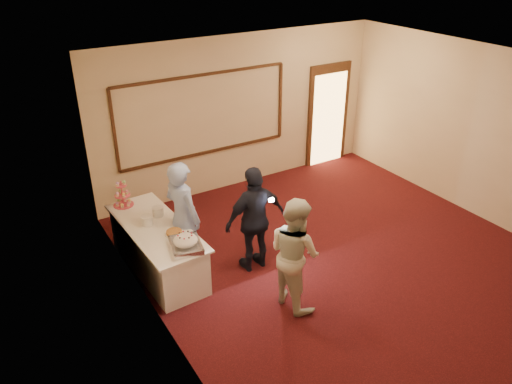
{
  "coord_description": "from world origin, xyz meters",
  "views": [
    {
      "loc": [
        -4.59,
        -4.6,
        4.6
      ],
      "look_at": [
        -1.14,
        1.06,
        1.15
      ],
      "focal_mm": 35.0,
      "sensor_mm": 36.0,
      "label": 1
    }
  ],
  "objects_px": {
    "pavlova_tray": "(186,242)",
    "plate_stack_b": "(158,211)",
    "cupcake_stand": "(122,196)",
    "tart": "(174,233)",
    "buffet_table": "(158,248)",
    "woman": "(295,253)",
    "guest": "(255,219)",
    "plate_stack_a": "(147,220)",
    "man": "(183,217)"
  },
  "relations": [
    {
      "from": "plate_stack_a",
      "to": "guest",
      "type": "relative_size",
      "value": 0.11
    },
    {
      "from": "man",
      "to": "woman",
      "type": "height_order",
      "value": "man"
    },
    {
      "from": "tart",
      "to": "guest",
      "type": "bearing_deg",
      "value": -16.38
    },
    {
      "from": "tart",
      "to": "guest",
      "type": "height_order",
      "value": "guest"
    },
    {
      "from": "pavlova_tray",
      "to": "cupcake_stand",
      "type": "height_order",
      "value": "cupcake_stand"
    },
    {
      "from": "tart",
      "to": "plate_stack_b",
      "type": "bearing_deg",
      "value": 89.62
    },
    {
      "from": "buffet_table",
      "to": "man",
      "type": "height_order",
      "value": "man"
    },
    {
      "from": "buffet_table",
      "to": "pavlova_tray",
      "type": "relative_size",
      "value": 3.4
    },
    {
      "from": "pavlova_tray",
      "to": "guest",
      "type": "height_order",
      "value": "guest"
    },
    {
      "from": "cupcake_stand",
      "to": "man",
      "type": "relative_size",
      "value": 0.26
    },
    {
      "from": "pavlova_tray",
      "to": "cupcake_stand",
      "type": "xyz_separation_m",
      "value": [
        -0.34,
        1.62,
        0.08
      ]
    },
    {
      "from": "tart",
      "to": "man",
      "type": "distance_m",
      "value": 0.32
    },
    {
      "from": "tart",
      "to": "plate_stack_a",
      "type": "bearing_deg",
      "value": 117.1
    },
    {
      "from": "woman",
      "to": "pavlova_tray",
      "type": "bearing_deg",
      "value": 46.59
    },
    {
      "from": "cupcake_stand",
      "to": "pavlova_tray",
      "type": "bearing_deg",
      "value": -78.02
    },
    {
      "from": "woman",
      "to": "plate_stack_b",
      "type": "bearing_deg",
      "value": 25.86
    },
    {
      "from": "buffet_table",
      "to": "woman",
      "type": "relative_size",
      "value": 1.31
    },
    {
      "from": "pavlova_tray",
      "to": "man",
      "type": "distance_m",
      "value": 0.65
    },
    {
      "from": "cupcake_stand",
      "to": "buffet_table",
      "type": "bearing_deg",
      "value": -77.74
    },
    {
      "from": "cupcake_stand",
      "to": "plate_stack_a",
      "type": "relative_size",
      "value": 2.63
    },
    {
      "from": "pavlova_tray",
      "to": "guest",
      "type": "distance_m",
      "value": 1.15
    },
    {
      "from": "buffet_table",
      "to": "plate_stack_a",
      "type": "distance_m",
      "value": 0.48
    },
    {
      "from": "woman",
      "to": "guest",
      "type": "xyz_separation_m",
      "value": [
        -0.02,
        0.99,
        0.03
      ]
    },
    {
      "from": "plate_stack_b",
      "to": "tart",
      "type": "distance_m",
      "value": 0.62
    },
    {
      "from": "tart",
      "to": "buffet_table",
      "type": "bearing_deg",
      "value": 113.76
    },
    {
      "from": "plate_stack_b",
      "to": "tart",
      "type": "xyz_separation_m",
      "value": [
        -0.0,
        -0.62,
        -0.05
      ]
    },
    {
      "from": "plate_stack_b",
      "to": "woman",
      "type": "distance_m",
      "value": 2.26
    },
    {
      "from": "plate_stack_a",
      "to": "man",
      "type": "bearing_deg",
      "value": -28.1
    },
    {
      "from": "buffet_table",
      "to": "cupcake_stand",
      "type": "bearing_deg",
      "value": 102.26
    },
    {
      "from": "plate_stack_b",
      "to": "man",
      "type": "xyz_separation_m",
      "value": [
        0.23,
        -0.41,
        0.04
      ]
    },
    {
      "from": "buffet_table",
      "to": "pavlova_tray",
      "type": "xyz_separation_m",
      "value": [
        0.15,
        -0.75,
        0.47
      ]
    },
    {
      "from": "pavlova_tray",
      "to": "guest",
      "type": "xyz_separation_m",
      "value": [
        1.15,
        0.06,
        -0.02
      ]
    },
    {
      "from": "pavlova_tray",
      "to": "plate_stack_b",
      "type": "relative_size",
      "value": 3.58
    },
    {
      "from": "pavlova_tray",
      "to": "tart",
      "type": "xyz_separation_m",
      "value": [
        -0.0,
        0.4,
        -0.06
      ]
    },
    {
      "from": "cupcake_stand",
      "to": "guest",
      "type": "relative_size",
      "value": 0.28
    },
    {
      "from": "plate_stack_a",
      "to": "woman",
      "type": "xyz_separation_m",
      "value": [
        1.4,
        -1.78,
        -0.03
      ]
    },
    {
      "from": "cupcake_stand",
      "to": "tart",
      "type": "distance_m",
      "value": 1.28
    },
    {
      "from": "pavlova_tray",
      "to": "woman",
      "type": "height_order",
      "value": "woman"
    },
    {
      "from": "cupcake_stand",
      "to": "man",
      "type": "bearing_deg",
      "value": -60.44
    },
    {
      "from": "plate_stack_b",
      "to": "tart",
      "type": "height_order",
      "value": "plate_stack_b"
    },
    {
      "from": "buffet_table",
      "to": "plate_stack_b",
      "type": "xyz_separation_m",
      "value": [
        0.16,
        0.27,
        0.46
      ]
    },
    {
      "from": "cupcake_stand",
      "to": "plate_stack_b",
      "type": "xyz_separation_m",
      "value": [
        0.35,
        -0.6,
        -0.09
      ]
    },
    {
      "from": "plate_stack_a",
      "to": "tart",
      "type": "distance_m",
      "value": 0.51
    },
    {
      "from": "buffet_table",
      "to": "man",
      "type": "relative_size",
      "value": 1.2
    },
    {
      "from": "buffet_table",
      "to": "man",
      "type": "distance_m",
      "value": 0.65
    },
    {
      "from": "plate_stack_b",
      "to": "man",
      "type": "bearing_deg",
      "value": -60.95
    },
    {
      "from": "pavlova_tray",
      "to": "plate_stack_a",
      "type": "height_order",
      "value": "pavlova_tray"
    },
    {
      "from": "buffet_table",
      "to": "plate_stack_b",
      "type": "height_order",
      "value": "plate_stack_b"
    },
    {
      "from": "tart",
      "to": "guest",
      "type": "distance_m",
      "value": 1.2
    },
    {
      "from": "cupcake_stand",
      "to": "woman",
      "type": "xyz_separation_m",
      "value": [
        1.51,
        -2.55,
        -0.13
      ]
    }
  ]
}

